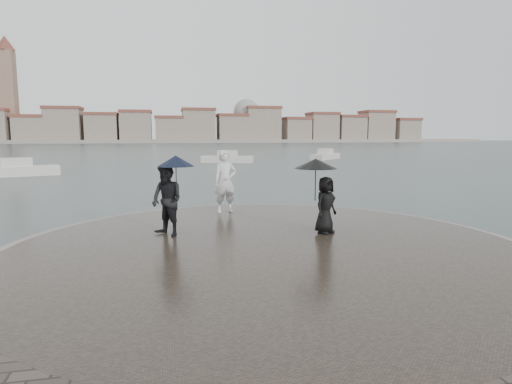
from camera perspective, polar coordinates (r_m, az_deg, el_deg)
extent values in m
plane|color=#2B3835|center=(6.98, 8.72, -17.13)|extent=(400.00, 400.00, 0.00)
cylinder|color=gray|center=(10.08, 1.58, -8.26)|extent=(12.50, 12.50, 0.32)
cylinder|color=#2D261E|center=(10.07, 1.58, -8.14)|extent=(11.90, 11.90, 0.36)
imported|color=silver|center=(14.16, -4.13, 1.40)|extent=(0.77, 0.52, 2.05)
imported|color=black|center=(11.07, -11.80, -1.07)|extent=(1.10, 1.12, 1.83)
cylinder|color=black|center=(11.12, -10.58, 1.27)|extent=(0.02, 0.02, 0.90)
cone|color=black|center=(11.07, -10.65, 4.10)|extent=(0.97, 0.97, 0.28)
imported|color=black|center=(11.27, 9.23, -1.73)|extent=(0.87, 0.81, 1.49)
cylinder|color=black|center=(11.20, 7.92, 1.11)|extent=(0.02, 0.02, 0.90)
cone|color=black|center=(11.15, 7.97, 3.77)|extent=(1.12, 1.12, 0.26)
cube|color=gray|center=(168.94, -11.47, 6.66)|extent=(260.00, 20.00, 1.20)
cube|color=gray|center=(172.10, -27.81, 7.26)|extent=(10.00, 10.00, 9.00)
cube|color=brown|center=(172.21, -27.92, 8.92)|extent=(10.60, 10.60, 1.00)
cube|color=gray|center=(169.53, -24.23, 7.98)|extent=(12.00, 10.00, 12.00)
cube|color=brown|center=(169.77, -24.35, 10.17)|extent=(12.60, 10.60, 1.00)
cube|color=gray|center=(167.34, -19.82, 7.87)|extent=(11.00, 10.00, 10.00)
cube|color=brown|center=(167.50, -19.90, 9.75)|extent=(11.60, 10.60, 1.00)
cube|color=gray|center=(166.22, -15.68, 8.21)|extent=(11.00, 10.00, 11.00)
cube|color=brown|center=(166.42, -15.75, 10.28)|extent=(11.60, 10.60, 1.00)
cube|color=gray|center=(165.94, -11.49, 8.00)|extent=(10.00, 10.00, 9.00)
cube|color=brown|center=(166.06, -11.54, 9.72)|extent=(10.60, 10.60, 1.00)
cube|color=gray|center=(166.47, -7.67, 8.59)|extent=(12.00, 10.00, 12.00)
cube|color=brown|center=(166.72, -7.71, 10.83)|extent=(12.60, 10.60, 1.00)
cube|color=gray|center=(168.00, -3.20, 8.30)|extent=(11.00, 10.00, 10.00)
cube|color=brown|center=(168.16, -3.21, 10.17)|extent=(11.60, 10.60, 1.00)
cube|color=gray|center=(170.32, 0.84, 8.81)|extent=(13.00, 10.00, 13.00)
cube|color=brown|center=(170.61, 0.84, 11.16)|extent=(13.60, 10.60, 1.00)
cube|color=gray|center=(173.97, 5.38, 8.09)|extent=(10.00, 10.00, 9.00)
cube|color=brown|center=(174.09, 5.40, 9.73)|extent=(10.60, 10.60, 1.00)
cube|color=gray|center=(177.60, 8.80, 8.35)|extent=(11.00, 10.00, 11.00)
cube|color=brown|center=(177.79, 8.84, 10.28)|extent=(11.60, 10.60, 1.00)
cube|color=gray|center=(182.22, 12.36, 8.08)|extent=(11.00, 10.00, 10.00)
cube|color=brown|center=(182.36, 12.41, 9.81)|extent=(11.60, 10.60, 1.00)
cube|color=gray|center=(187.51, 15.75, 8.26)|extent=(12.00, 10.00, 12.00)
cube|color=brown|center=(187.73, 15.82, 10.24)|extent=(12.60, 10.60, 1.00)
cube|color=gray|center=(193.89, 19.16, 7.65)|extent=(10.00, 10.00, 9.00)
cube|color=brown|center=(193.99, 19.22, 9.13)|extent=(10.60, 10.60, 1.00)
cube|color=#846654|center=(176.47, -30.10, 10.85)|extent=(5.00, 5.00, 32.00)
cone|color=brown|center=(178.80, -30.51, 16.76)|extent=(6.80, 6.80, 5.00)
sphere|color=gray|center=(171.23, -1.30, 10.64)|extent=(10.00, 10.00, 10.00)
cube|color=beige|center=(45.82, -3.82, 4.25)|extent=(5.73, 3.21, 0.90)
cube|color=beige|center=(45.79, -3.82, 5.00)|extent=(2.27, 1.76, 0.90)
cube|color=beige|center=(35.05, -29.21, 2.28)|extent=(5.73, 3.18, 0.90)
cube|color=beige|center=(35.01, -29.27, 3.25)|extent=(2.27, 1.74, 0.90)
cube|color=beige|center=(52.33, 9.24, 4.58)|extent=(5.02, 5.02, 0.90)
cube|color=beige|center=(52.30, 9.26, 5.24)|extent=(2.26, 2.26, 0.90)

